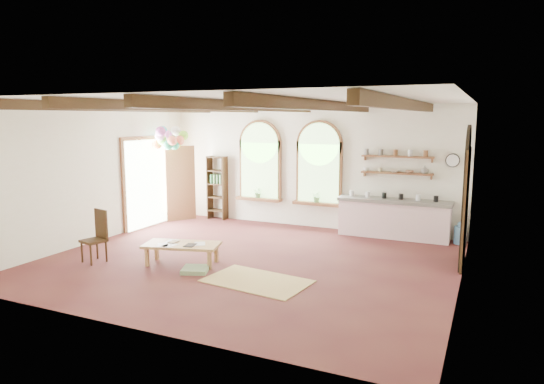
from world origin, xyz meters
The scene contains 27 objects.
floor centered at (0.00, 0.00, 0.00)m, with size 8.00×8.00×0.00m, color #582824.
ceiling_beams centered at (0.00, 0.00, 3.10)m, with size 6.20×6.80×0.18m, color #3A2912, non-canonical shape.
window_left centered at (-1.40, 3.43, 1.63)m, with size 1.30×0.28×2.20m.
window_right centered at (0.30, 3.43, 1.63)m, with size 1.30×0.28×2.20m.
left_doorway centered at (-3.95, 1.80, 1.15)m, with size 0.10×1.90×2.50m, color brown.
right_doorway centered at (3.95, 1.50, 1.10)m, with size 0.10×1.30×2.40m, color black.
kitchen_counter centered at (2.30, 3.20, 0.48)m, with size 2.68×0.62×0.94m.
wall_shelf_lower centered at (2.30, 3.38, 1.55)m, with size 1.70×0.24×0.04m, color brown.
wall_shelf_upper centered at (2.30, 3.38, 1.95)m, with size 1.70×0.24×0.04m, color brown.
wall_clock centered at (3.55, 3.45, 1.90)m, with size 0.32×0.32×0.04m, color black.
bookshelf centered at (-2.70, 3.32, 0.90)m, with size 0.53×0.32×1.80m.
coffee_table centered at (-1.10, -0.74, 0.37)m, with size 1.60×1.04×0.42m.
side_chair centered at (-2.79, -1.33, 0.30)m, with size 0.51×0.51×1.05m.
floor_mat centered at (0.70, -1.05, 0.01)m, with size 1.81×1.12×0.02m, color tan.
floor_cushion centered at (-0.60, -1.04, 0.04)m, with size 0.48×0.48×0.08m, color gray.
water_jug_a centered at (3.10, 3.20, 0.22)m, with size 0.27×0.27×0.52m.
water_jug_b centered at (3.82, 3.20, 0.23)m, with size 0.27×0.27×0.53m.
balloon_cluster centered at (-3.41, 2.10, 2.33)m, with size 0.90×0.95×1.16m.
table_book centered at (-1.38, -0.72, 0.43)m, with size 0.15×0.22×0.02m, color olive.
tablet centered at (-0.87, -0.79, 0.43)m, with size 0.19×0.27×0.01m, color black.
potted_plant_left centered at (-1.40, 3.32, 0.85)m, with size 0.27×0.23×0.30m, color #598C4C.
potted_plant_right centered at (0.30, 3.32, 0.85)m, with size 0.27×0.23×0.30m, color #598C4C.
shelf_cup_a centered at (1.55, 3.38, 1.62)m, with size 0.12×0.10×0.10m, color white.
shelf_cup_b centered at (1.90, 3.38, 1.62)m, with size 0.10×0.10×0.09m, color beige.
shelf_bowl_a centered at (2.25, 3.38, 1.60)m, with size 0.22×0.22×0.05m, color beige.
shelf_bowl_b centered at (2.60, 3.38, 1.60)m, with size 0.20×0.20×0.06m, color #8C664C.
shelf_vase centered at (2.95, 3.38, 1.67)m, with size 0.18×0.18×0.19m, color slate.
Camera 1 is at (4.36, -8.46, 2.89)m, focal length 32.00 mm.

